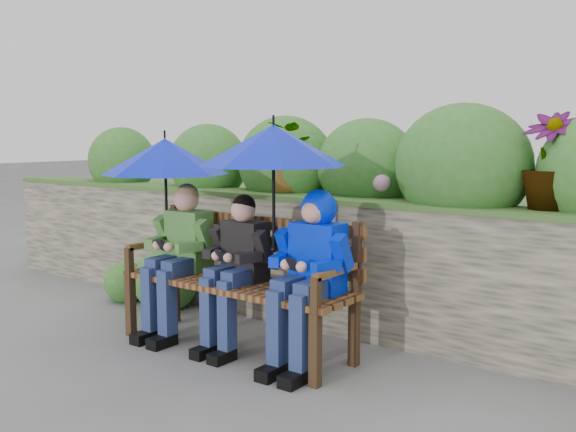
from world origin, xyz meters
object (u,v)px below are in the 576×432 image
Objects in this scene: umbrella_left at (165,157)px; park_bench at (242,272)px; umbrella_right at (274,145)px; boy_right at (310,263)px; boy_left at (179,251)px; boy_middle at (236,263)px.

park_bench is at bearing 5.50° from umbrella_left.
boy_right is at bearing -1.42° from umbrella_right.
boy_left is at bearing -171.02° from park_bench.
park_bench is 0.12m from boy_middle.
park_bench is 1.56× the size of boy_right.
boy_left is 1.17m from boy_right.
umbrella_left reaches higher than boy_right.
umbrella_right is at bearing 178.58° from boy_right.
boy_left is 1.17× the size of umbrella_right.
park_bench is at bearing 168.96° from umbrella_right.
umbrella_right is at bearing 0.01° from umbrella_left.
park_bench is 1.57× the size of boy_left.
umbrella_right reaches higher than park_bench.
umbrella_left is at bearing 172.76° from boy_left.
umbrella_right is (0.88, 0.02, 0.79)m from boy_left.
umbrella_left is (-0.15, 0.02, 0.70)m from boy_left.
boy_middle is 1.12× the size of umbrella_right.
park_bench is at bearing 104.18° from boy_middle.
umbrella_left is 1.03m from umbrella_right.
umbrella_left reaches higher than park_bench.
boy_middle is 1.01m from umbrella_left.
umbrella_left is 0.97× the size of umbrella_right.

